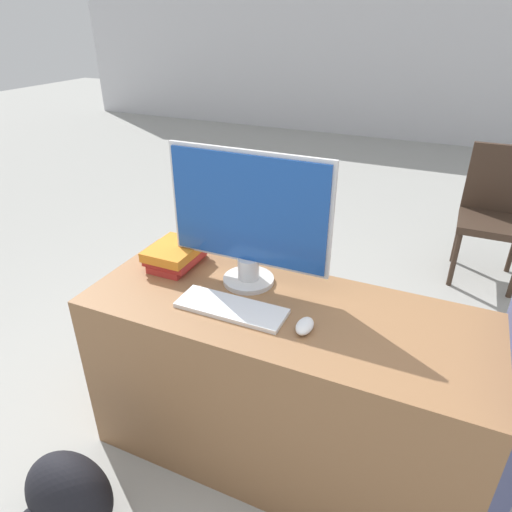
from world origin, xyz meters
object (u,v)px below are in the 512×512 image
keyboard (231,308)px  book_stack (176,255)px  far_chair (495,208)px  monitor (248,218)px  backpack (68,498)px  mouse (305,326)px

keyboard → book_stack: 0.42m
keyboard → book_stack: book_stack is taller
keyboard → far_chair: far_chair is taller
monitor → keyboard: size_ratio=1.59×
book_stack → backpack: (-0.03, -0.75, -0.63)m
backpack → keyboard: bearing=54.1°
mouse → backpack: size_ratio=0.28×
book_stack → backpack: bearing=-92.5°
keyboard → monitor: bearing=97.0°
book_stack → monitor: bearing=0.6°
monitor → backpack: 1.20m
backpack → far_chair: size_ratio=0.37×
keyboard → backpack: keyboard is taller
monitor → keyboard: 0.34m
monitor → backpack: bearing=-116.3°
book_stack → far_chair: far_chair is taller
keyboard → far_chair: size_ratio=0.44×
backpack → far_chair: (1.35, 2.68, 0.34)m
monitor → book_stack: (-0.34, -0.00, -0.23)m
backpack → far_chair: bearing=63.3°
monitor → mouse: bearing=-34.4°
book_stack → far_chair: 2.35m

